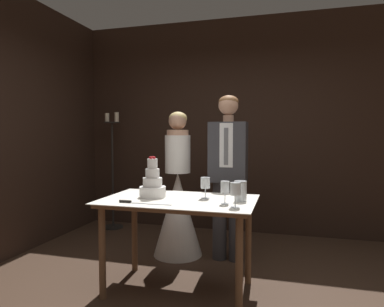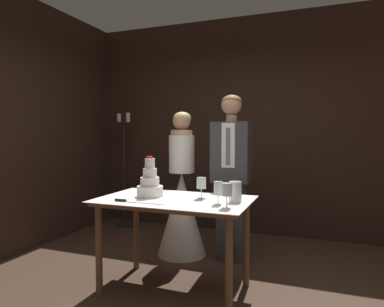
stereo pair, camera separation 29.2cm
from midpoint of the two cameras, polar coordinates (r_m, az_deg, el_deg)
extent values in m
cube|color=black|center=(4.77, 10.64, 4.57)|extent=(4.58, 0.12, 2.92)
cylinder|color=brown|center=(3.01, -12.52, -15.54)|extent=(0.06, 0.06, 0.75)
cylinder|color=brown|center=(2.61, 9.55, -18.52)|extent=(0.06, 0.06, 0.75)
cylinder|color=brown|center=(3.51, -6.93, -12.74)|extent=(0.06, 0.06, 0.75)
cylinder|color=brown|center=(3.18, 11.74, -14.53)|extent=(0.06, 0.06, 0.75)
cube|color=brown|center=(2.93, -0.03, -8.02)|extent=(1.23, 0.73, 0.03)
cube|color=white|center=(2.92, -0.03, -7.63)|extent=(1.29, 0.79, 0.01)
cylinder|color=white|center=(3.03, -4.28, -6.31)|extent=(0.23, 0.23, 0.09)
cylinder|color=white|center=(3.01, -4.29, -4.72)|extent=(0.17, 0.17, 0.08)
cylinder|color=white|center=(3.00, -4.29, -3.25)|extent=(0.12, 0.12, 0.08)
cylinder|color=white|center=(2.99, -4.30, -1.67)|extent=(0.09, 0.09, 0.09)
sphere|color=red|center=(2.98, -4.01, -0.67)|extent=(0.02, 0.02, 0.02)
sphere|color=red|center=(3.02, -4.20, -0.63)|extent=(0.02, 0.02, 0.02)
sphere|color=red|center=(2.99, -4.67, -0.66)|extent=(0.02, 0.02, 0.02)
sphere|color=red|center=(2.98, -4.54, -0.68)|extent=(0.02, 0.02, 0.02)
cube|color=silver|center=(2.74, -4.86, -8.27)|extent=(0.34, 0.03, 0.00)
cylinder|color=black|center=(2.83, -8.93, -7.72)|extent=(0.10, 0.02, 0.02)
cylinder|color=silver|center=(2.94, 4.44, -7.48)|extent=(0.08, 0.08, 0.00)
cylinder|color=silver|center=(2.93, 4.44, -6.65)|extent=(0.01, 0.01, 0.08)
cylinder|color=silver|center=(2.92, 4.45, -4.93)|extent=(0.08, 0.08, 0.09)
cylinder|color=maroon|center=(2.92, 4.45, -5.43)|extent=(0.07, 0.07, 0.04)
cylinder|color=silver|center=(2.59, 9.07, -8.97)|extent=(0.07, 0.07, 0.00)
cylinder|color=silver|center=(2.58, 9.07, -7.96)|extent=(0.01, 0.01, 0.09)
cylinder|color=silver|center=(2.56, 9.09, -5.95)|extent=(0.08, 0.08, 0.09)
cylinder|color=maroon|center=(2.57, 9.09, -6.63)|extent=(0.06, 0.06, 0.03)
cylinder|color=silver|center=(2.71, 7.49, -8.40)|extent=(0.07, 0.07, 0.00)
cylinder|color=silver|center=(2.70, 7.50, -7.50)|extent=(0.01, 0.01, 0.08)
cylinder|color=silver|center=(2.69, 7.51, -5.65)|extent=(0.07, 0.07, 0.09)
cylinder|color=silver|center=(2.81, 10.22, -6.31)|extent=(0.10, 0.10, 0.17)
cylinder|color=beige|center=(2.82, 10.21, -7.24)|extent=(0.05, 0.05, 0.08)
sphere|color=#F9CC4C|center=(2.81, 10.22, -6.24)|extent=(0.02, 0.02, 0.02)
cone|color=white|center=(3.85, 0.48, -10.01)|extent=(0.54, 0.54, 0.92)
cylinder|color=white|center=(3.76, 0.48, -0.09)|extent=(0.28, 0.28, 0.41)
cylinder|color=tan|center=(3.75, 0.48, 3.50)|extent=(0.24, 0.24, 0.06)
sphere|color=tan|center=(3.75, 0.49, 5.44)|extent=(0.19, 0.19, 0.19)
ellipsoid|color=#D6B770|center=(3.77, 0.56, 5.87)|extent=(0.20, 0.20, 0.15)
cylinder|color=#38383D|center=(3.73, 7.41, -11.10)|extent=(0.15, 0.15, 0.84)
cylinder|color=#38383D|center=(3.69, 10.12, -11.26)|extent=(0.15, 0.15, 0.84)
cube|color=#38383D|center=(3.60, 8.86, 0.21)|extent=(0.39, 0.24, 0.63)
cube|color=white|center=(3.48, 8.45, 1.36)|extent=(0.14, 0.01, 0.45)
cube|color=slate|center=(3.47, 8.43, 1.15)|extent=(0.04, 0.01, 0.38)
cylinder|color=tan|center=(3.60, 8.91, 5.79)|extent=(0.11, 0.11, 0.07)
sphere|color=tan|center=(3.61, 8.92, 8.01)|extent=(0.21, 0.21, 0.21)
ellipsoid|color=brown|center=(3.62, 8.96, 8.57)|extent=(0.21, 0.21, 0.14)
cylinder|color=black|center=(5.18, -9.55, -11.71)|extent=(0.28, 0.28, 0.02)
cylinder|color=black|center=(5.04, -9.63, -3.43)|extent=(0.03, 0.03, 1.48)
cylinder|color=black|center=(5.01, -9.71, 5.10)|extent=(0.22, 0.22, 0.01)
cylinder|color=beige|center=(5.05, -10.46, 5.85)|extent=(0.06, 0.06, 0.12)
cylinder|color=beige|center=(4.98, -8.97, 5.96)|extent=(0.06, 0.06, 0.13)
camera|label=1|loc=(0.15, -87.44, 0.14)|focal=32.00mm
camera|label=2|loc=(0.15, 92.56, -0.14)|focal=32.00mm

